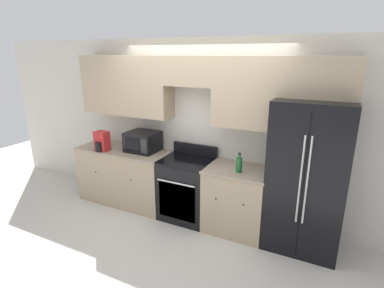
{
  "coord_description": "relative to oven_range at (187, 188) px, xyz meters",
  "views": [
    {
      "loc": [
        1.79,
        -3.29,
        2.38
      ],
      "look_at": [
        -0.0,
        0.31,
        1.16
      ],
      "focal_mm": 28.0,
      "sensor_mm": 36.0,
      "label": 1
    }
  ],
  "objects": [
    {
      "name": "ground_plane",
      "position": [
        0.09,
        -0.31,
        -0.46
      ],
      "size": [
        12.0,
        12.0,
        0.0
      ],
      "primitive_type": "plane",
      "color": "beige"
    },
    {
      "name": "wall_back",
      "position": [
        0.09,
        0.26,
        1.13
      ],
      "size": [
        8.0,
        0.39,
        2.6
      ],
      "color": "beige",
      "rests_on": "ground_plane"
    },
    {
      "name": "lower_cabinets_left",
      "position": [
        -1.13,
        -0.0,
        -0.0
      ],
      "size": [
        1.56,
        0.64,
        0.91
      ],
      "color": "tan",
      "rests_on": "ground_plane"
    },
    {
      "name": "lower_cabinets_right",
      "position": [
        0.77,
        -0.0,
        -0.0
      ],
      "size": [
        0.85,
        0.64,
        0.91
      ],
      "color": "tan",
      "rests_on": "ground_plane"
    },
    {
      "name": "oven_range",
      "position": [
        0.0,
        0.0,
        0.0
      ],
      "size": [
        0.72,
        0.65,
        1.07
      ],
      "color": "black",
      "rests_on": "ground_plane"
    },
    {
      "name": "refrigerator",
      "position": [
        1.63,
        0.06,
        0.48
      ],
      "size": [
        0.89,
        0.78,
        1.88
      ],
      "color": "black",
      "rests_on": "ground_plane"
    },
    {
      "name": "microwave",
      "position": [
        -0.81,
        0.07,
        0.6
      ],
      "size": [
        0.48,
        0.42,
        0.3
      ],
      "color": "black",
      "rests_on": "lower_cabinets_left"
    },
    {
      "name": "bottle",
      "position": [
        0.82,
        -0.11,
        0.55
      ],
      "size": [
        0.08,
        0.08,
        0.26
      ],
      "color": "#195928",
      "rests_on": "lower_cabinets_right"
    },
    {
      "name": "electric_kettle",
      "position": [
        -1.39,
        -0.21,
        0.6
      ],
      "size": [
        0.21,
        0.22,
        0.31
      ],
      "color": "#B22323",
      "rests_on": "lower_cabinets_left"
    }
  ]
}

